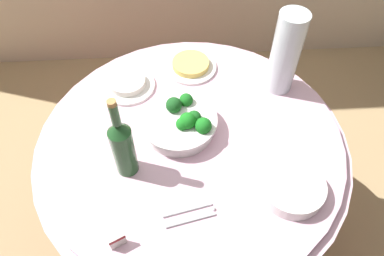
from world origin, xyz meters
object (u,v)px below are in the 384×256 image
object	(u,v)px
serving_tongs	(192,215)
food_plate_rice	(128,84)
plate_stack	(292,188)
food_plate_noodles	(191,65)
wine_bottle	(123,146)
decorative_fruit_vase	(285,57)
label_placard_front	(118,241)
broccoli_bowl	(181,122)

from	to	relation	value
serving_tongs	food_plate_rice	distance (m)	0.62
plate_stack	food_plate_noodles	size ratio (longest dim) A/B	0.95
food_plate_rice	food_plate_noodles	bearing A→B (deg)	20.33
wine_bottle	food_plate_rice	xyz separation A→B (m)	(-0.02, 0.40, -0.11)
decorative_fruit_vase	label_placard_front	xyz separation A→B (m)	(-0.61, -0.63, -0.12)
decorative_fruit_vase	food_plate_noodles	world-z (taller)	decorative_fruit_vase
wine_bottle	label_placard_front	world-z (taller)	wine_bottle
broccoli_bowl	food_plate_rice	size ratio (longest dim) A/B	1.27
broccoli_bowl	serving_tongs	world-z (taller)	broccoli_bowl
wine_bottle	label_placard_front	bearing A→B (deg)	-92.94
plate_stack	serving_tongs	xyz separation A→B (m)	(-0.33, -0.06, -0.02)
plate_stack	food_plate_noodles	world-z (taller)	plate_stack
decorative_fruit_vase	food_plate_noodles	xyz separation A→B (m)	(-0.35, 0.13, -0.14)
wine_bottle	label_placard_front	xyz separation A→B (m)	(-0.01, -0.27, -0.10)
plate_stack	serving_tongs	distance (m)	0.34
decorative_fruit_vase	food_plate_rice	size ratio (longest dim) A/B	1.55
serving_tongs	wine_bottle	bearing A→B (deg)	137.56
serving_tongs	food_plate_noodles	xyz separation A→B (m)	(0.04, 0.68, 0.01)
plate_stack	food_plate_rice	size ratio (longest dim) A/B	0.95
food_plate_rice	wine_bottle	bearing A→B (deg)	-87.33
serving_tongs	plate_stack	bearing A→B (deg)	10.97
plate_stack	food_plate_rice	bearing A→B (deg)	136.78
decorative_fruit_vase	label_placard_front	size ratio (longest dim) A/B	6.18
wine_bottle	food_plate_noodles	distance (m)	0.56
plate_stack	food_plate_rice	world-z (taller)	plate_stack
decorative_fruit_vase	label_placard_front	distance (m)	0.88
broccoli_bowl	wine_bottle	size ratio (longest dim) A/B	0.83
food_plate_noodles	food_plate_rice	size ratio (longest dim) A/B	1.00
wine_bottle	label_placard_front	size ratio (longest dim) A/B	6.11
wine_bottle	food_plate_rice	size ratio (longest dim) A/B	1.53
plate_stack	food_plate_noodles	distance (m)	0.68
wine_bottle	serving_tongs	bearing A→B (deg)	-42.44
wine_bottle	food_plate_noodles	bearing A→B (deg)	63.54
broccoli_bowl	wine_bottle	xyz separation A→B (m)	(-0.19, -0.16, 0.09)
food_plate_noodles	decorative_fruit_vase	bearing A→B (deg)	-20.55
decorative_fruit_vase	serving_tongs	size ratio (longest dim) A/B	2.03
broccoli_bowl	plate_stack	xyz separation A→B (m)	(0.35, -0.28, -0.02)
plate_stack	food_plate_rice	xyz separation A→B (m)	(-0.55, 0.52, -0.01)
label_placard_front	decorative_fruit_vase	bearing A→B (deg)	46.05
plate_stack	wine_bottle	bearing A→B (deg)	166.89
label_placard_front	food_plate_noodles	bearing A→B (deg)	71.22
wine_bottle	serving_tongs	size ratio (longest dim) A/B	2.01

